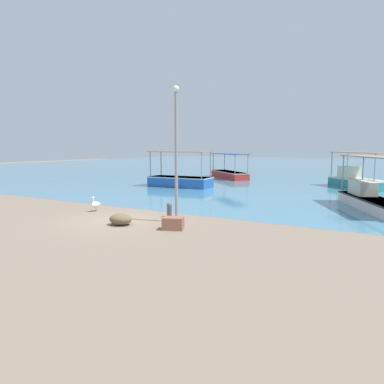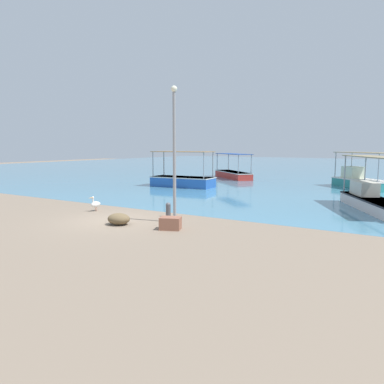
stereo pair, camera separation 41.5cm
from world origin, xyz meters
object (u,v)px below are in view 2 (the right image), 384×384
Objects in this scene: fishing_boat_near_left at (233,173)px; cargo_crate at (170,223)px; pelican at (95,204)px; lamp_post at (174,147)px; net_pile at (119,219)px; mooring_bollard at (168,209)px; fishing_boat_far_right at (183,180)px; fishing_boat_outer at (373,199)px; fishing_boat_far_left at (361,180)px.

fishing_boat_near_left is 7.13× the size of cargo_crate.
lamp_post reaches higher than pelican.
cargo_crate is (5.83, -1.48, -0.12)m from pelican.
net_pile is at bearing -135.74° from lamp_post.
cargo_crate is (1.69, -2.24, -0.11)m from mooring_bollard.
fishing_boat_near_left is 23.47m from lamp_post.
net_pile is (5.86, -14.07, -0.34)m from fishing_boat_far_right.
fishing_boat_far_right reaches higher than cargo_crate.
lamp_post is at bearing 44.26° from net_pile.
mooring_bollard is at bearing -59.90° from fishing_boat_far_right.
fishing_boat_outer is at bearing 32.95° from pelican.
fishing_boat_far_right is at bearing 164.26° from fishing_boat_outer.
pelican is (-12.35, -8.00, -0.23)m from fishing_boat_outer.
fishing_boat_far_right reaches higher than fishing_boat_outer.
fishing_boat_far_left is at bearing -12.85° from fishing_boat_near_left.
fishing_boat_near_left reaches higher than mooring_bollard.
net_pile is at bearing -29.18° from pelican.
fishing_boat_far_left is at bearing 27.74° from fishing_boat_far_right.
cargo_crate is (-6.52, -9.48, -0.35)m from fishing_boat_outer.
lamp_post is at bearing -58.27° from fishing_boat_far_right.
mooring_bollard is (-6.20, -18.17, -0.29)m from fishing_boat_far_left.
fishing_boat_near_left is 24.45m from net_pile.
fishing_boat_far_left reaches higher than fishing_boat_outer.
fishing_boat_near_left is at bearing 109.10° from lamp_post.
fishing_boat_near_left reaches higher than pelican.
mooring_bollard is at bearing 127.17° from cargo_crate.
fishing_boat_outer is 1.13× the size of lamp_post.
cargo_crate is at bearing -14.21° from pelican.
pelican is 1.16× the size of mooring_bollard.
mooring_bollard is 0.67× the size of net_pile.
fishing_boat_far_right is at bearing 101.56° from pelican.
lamp_post is (5.14, -0.15, 2.98)m from pelican.
fishing_boat_near_left is 0.99× the size of lamp_post.
fishing_boat_far_left is 0.79× the size of fishing_boat_outer.
cargo_crate is at bearing -52.83° from mooring_bollard.
fishing_boat_outer is 8.09× the size of cargo_crate.
lamp_post is 7.18× the size of cargo_crate.
fishing_boat_outer reaches higher than mooring_bollard.
net_pile is (3.37, -1.88, -0.13)m from pelican.
lamp_post reaches higher than net_pile.
cargo_crate is at bearing -58.66° from fishing_boat_far_right.
fishing_boat_outer is 13.36m from net_pile.
fishing_boat_far_left is 19.21m from mooring_bollard.
pelican is at bearing -83.51° from fishing_boat_near_left.
fishing_boat_outer is at bearing -43.04° from fishing_boat_near_left.
fishing_boat_far_left reaches higher than fishing_boat_near_left.
fishing_boat_far_left is 19.96m from lamp_post.
lamp_post is at bearing -70.90° from fishing_boat_near_left.
fishing_boat_near_left is at bearing 89.96° from fishing_boat_far_right.
pelican is (2.49, -12.19, -0.21)m from fishing_boat_far_right.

